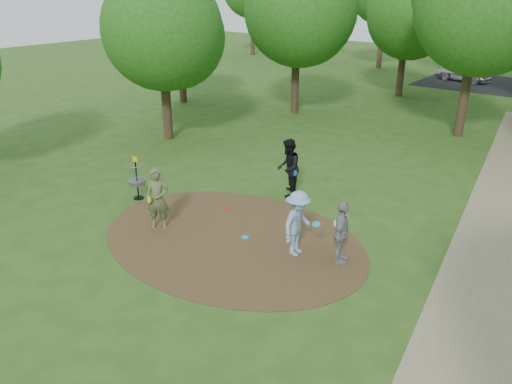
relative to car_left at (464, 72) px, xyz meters
The scene contains 12 objects.
ground 30.15m from the car_left, 85.73° to the right, with size 100.00×100.00×0.00m, color #2D5119.
dirt_clearing 30.15m from the car_left, 85.73° to the right, with size 8.40×8.40×0.02m, color #47301C.
footpath 29.40m from the car_left, 72.69° to the right, with size 2.00×40.00×0.01m, color #8C7A5B.
player_observer_with_disc 30.84m from the car_left, 90.00° to the right, with size 0.84×0.78×1.94m.
player_throwing_with_disc 29.92m from the car_left, 81.82° to the right, with size 1.10×1.26×1.88m.
player_walking_with_disc 26.37m from the car_left, 86.28° to the right, with size 1.15×1.24×2.05m.
player_waiting_with_disc 29.78m from the car_left, 79.51° to the right, with size 0.75×1.12×1.76m.
disc_ground_cyan 29.90m from the car_left, 85.11° to the right, with size 0.22×0.22×0.02m, color #1AB3D0.
disc_ground_red 28.58m from the car_left, 88.40° to the right, with size 0.22×0.22×0.02m, color red.
car_left is the anchor object (origin of this frame).
disc_golf_basket 29.84m from the car_left, 94.33° to the right, with size 0.63×0.63×1.54m.
tree_ring 20.99m from the car_left, 78.82° to the right, with size 36.68×46.18×9.72m.
Camera 1 is at (8.51, -9.93, 7.04)m, focal length 35.00 mm.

